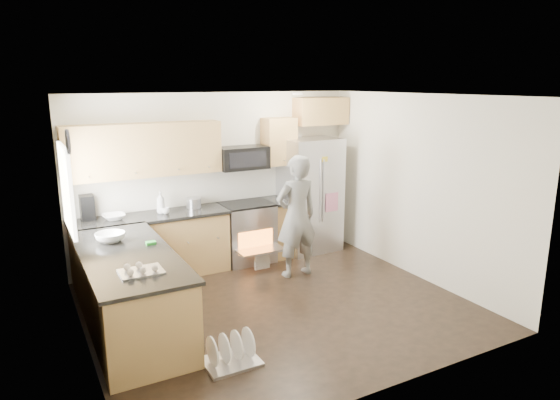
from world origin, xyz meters
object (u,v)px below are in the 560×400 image
person (296,216)px  dish_rack (231,355)px  refrigerator (310,195)px  stove_range (246,219)px

person → dish_rack: bearing=43.9°
refrigerator → stove_range: bearing=177.6°
dish_rack → refrigerator: bearing=46.1°
refrigerator → dish_rack: size_ratio=3.41×
stove_range → person: size_ratio=1.01×
stove_range → person: (0.38, -0.89, 0.21)m
stove_range → refrigerator: bearing=0.4°
refrigerator → person: 1.19m
stove_range → refrigerator: 1.18m
refrigerator → person: size_ratio=1.06×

